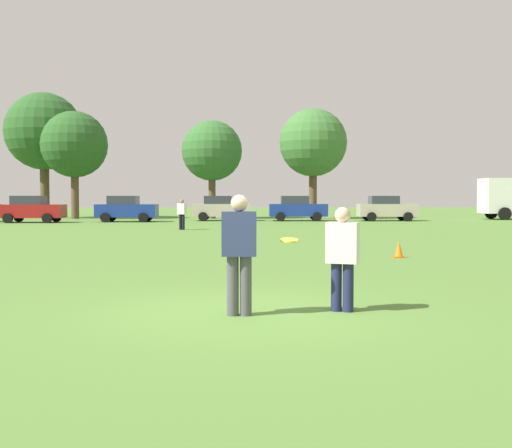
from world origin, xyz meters
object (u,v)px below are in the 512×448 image
Objects in this scene: parked_car_mid_right at (221,208)px; player_defender at (342,253)px; parked_car_near_right at (297,208)px; parked_car_far_right at (386,208)px; frisbee at (289,240)px; traffic_cone at (399,249)px; player_thrower at (239,248)px; bystander_field_marshal at (182,213)px; parked_car_mid_left at (32,209)px; parked_car_center at (126,209)px.

player_defender is at bearing -88.62° from parked_car_mid_right.
parked_car_near_right is 6.48m from parked_car_far_right.
traffic_cone is (4.25, 8.39, -0.85)m from frisbee.
player_thrower reaches higher than player_defender.
player_thrower is 0.40× the size of parked_car_near_right.
parked_car_mid_right is at bearing 90.12° from frisbee.
bystander_field_marshal is (-3.27, 24.32, 0.04)m from player_defender.
parked_car_mid_left reaches higher than traffic_cone.
player_defender is 37.42m from parked_car_mid_left.
parked_car_mid_right is (6.67, 1.53, 0.00)m from parked_car_center.
traffic_cone is 0.11× the size of parked_car_near_right.
traffic_cone is at bearing 59.52° from player_thrower.
frisbee is at bearing -79.32° from parked_car_center.
bystander_field_marshal reaches higher than player_defender.
parked_car_near_right is (1.21, 28.30, 0.69)m from traffic_cone.
parked_car_mid_right is (0.65, 37.41, -0.06)m from player_thrower.
parked_car_mid_right is 13.10m from bystander_field_marshal.
traffic_cone is at bearing -105.47° from parked_car_far_right.
bystander_field_marshal is at bearing 94.02° from player_thrower.
parked_car_center is at bearing 101.98° from player_defender.
frisbee is at bearing -170.79° from player_defender.
parked_car_center is (6.22, 0.90, 0.00)m from parked_car_mid_left.
parked_car_mid_left is 13.12m from parked_car_mid_right.
traffic_cone is 31.63m from parked_car_mid_left.
parked_car_mid_right reaches higher than bystander_field_marshal.
parked_car_mid_left is at bearing 122.99° from traffic_cone.
frisbee is 37.99m from parked_car_far_right.
parked_car_mid_left is (-12.24, 34.98, -0.06)m from player_thrower.
bystander_field_marshal is (-2.37, -12.89, -0.02)m from parked_car_mid_right.
parked_car_center reaches higher than player_thrower.
parked_car_mid_right and parked_car_far_right have the same top height.
player_thrower is 24.58m from bystander_field_marshal.
frisbee reaches higher than traffic_cone.
bystander_field_marshal is (-14.37, -11.62, -0.02)m from parked_car_far_right.
parked_car_mid_left is 1.00× the size of parked_car_far_right.
bystander_field_marshal is (-7.91, -12.23, -0.02)m from parked_car_near_right.
parked_car_mid_left is (-13.79, 34.78, 0.05)m from player_defender.
parked_car_mid_left is 24.91m from parked_car_far_right.
bystander_field_marshal is at bearing -44.84° from parked_car_mid_left.
player_thrower is 1.12× the size of player_defender.
parked_car_near_right is 14.57m from bystander_field_marshal.
bystander_field_marshal is at bearing 112.64° from traffic_cone.
parked_car_near_right is (4.64, 36.55, 0.05)m from player_defender.
parked_car_far_right is (7.66, 27.68, 0.69)m from traffic_cone.
parked_car_mid_left reaches higher than player_defender.
parked_car_near_right is at bearing 4.09° from parked_car_center.
traffic_cone is 28.73m from parked_car_far_right.
parked_car_center is at bearing -175.91° from parked_car_near_right.
bystander_field_marshal is (-6.70, 16.07, 0.68)m from traffic_cone.
traffic_cone is at bearing 63.14° from frisbee.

